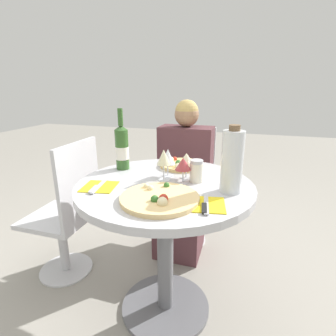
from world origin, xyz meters
TOP-DOWN VIEW (x-y plane):
  - ground_plane at (0.00, 0.00)m, footprint 12.00×12.00m
  - dining_table at (0.00, 0.00)m, footprint 0.87×0.87m
  - chair_behind_diner at (-0.06, 0.78)m, footprint 0.39×0.39m
  - seated_diner at (-0.06, 0.64)m, footprint 0.39×0.43m
  - chair_empty_side at (-0.69, 0.11)m, footprint 0.39×0.39m
  - pizza_large at (0.04, -0.20)m, footprint 0.33×0.33m
  - pizza_small_far at (0.01, 0.28)m, footprint 0.25×0.25m
  - wine_bottle at (-0.30, 0.15)m, footprint 0.08×0.08m
  - tall_carafe at (0.31, -0.02)m, footprint 0.10×0.10m
  - sugar_shaker at (0.14, 0.06)m, footprint 0.07×0.07m
  - wine_glass_front_left at (-0.02, 0.04)m, footprint 0.07×0.07m
  - wine_glass_back_right at (0.08, 0.11)m, footprint 0.08×0.08m
  - wine_glass_back_left at (-0.02, 0.11)m, footprint 0.07×0.07m
  - wine_glass_front_right at (0.08, 0.04)m, footprint 0.08×0.08m
  - place_setting_left at (-0.28, -0.14)m, footprint 0.17×0.19m
  - place_setting_right at (0.23, -0.19)m, footprint 0.17×0.19m

SIDE VIEW (x-z plane):
  - ground_plane at x=0.00m, z-range 0.00..0.00m
  - chair_behind_diner at x=-0.06m, z-range -0.02..0.89m
  - chair_empty_side at x=-0.69m, z-range -0.02..0.89m
  - seated_diner at x=-0.06m, z-range -0.07..1.07m
  - dining_table at x=0.00m, z-range 0.20..0.97m
  - place_setting_left at x=-0.28m, z-range 0.77..0.78m
  - place_setting_right at x=0.23m, z-range 0.77..0.78m
  - pizza_large at x=0.04m, z-range 0.76..0.81m
  - pizza_small_far at x=0.01m, z-range 0.76..0.81m
  - sugar_shaker at x=0.14m, z-range 0.77..0.88m
  - wine_glass_front_right at x=0.08m, z-range 0.80..0.93m
  - wine_glass_back_right at x=0.08m, z-range 0.81..0.94m
  - wine_glass_back_left at x=-0.02m, z-range 0.80..0.95m
  - wine_glass_front_left at x=-0.02m, z-range 0.81..0.97m
  - wine_bottle at x=-0.30m, z-range 0.73..1.07m
  - tall_carafe at x=0.31m, z-range 0.76..1.07m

